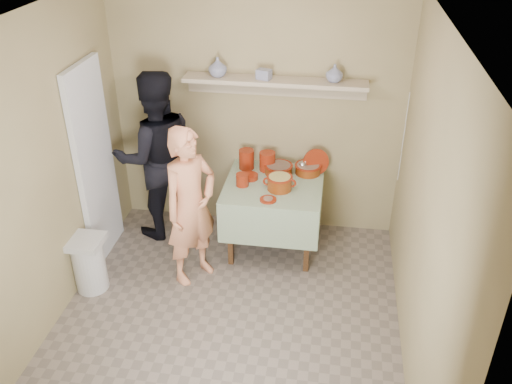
% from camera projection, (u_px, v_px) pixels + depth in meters
% --- Properties ---
extents(ground, '(3.50, 3.50, 0.00)m').
position_uv_depth(ground, '(226.00, 327.00, 4.74)').
color(ground, '#75675C').
rests_on(ground, ground).
extents(tile_panel, '(0.06, 0.70, 2.00)m').
position_uv_depth(tile_panel, '(95.00, 165.00, 5.25)').
color(tile_panel, silver).
rests_on(tile_panel, ground).
extents(plate_stack_a, '(0.16, 0.16, 0.21)m').
position_uv_depth(plate_stack_a, '(246.00, 159.00, 5.64)').
color(plate_stack_a, maroon).
rests_on(plate_stack_a, serving_table).
extents(plate_stack_b, '(0.17, 0.17, 0.20)m').
position_uv_depth(plate_stack_b, '(267.00, 161.00, 5.62)').
color(plate_stack_b, maroon).
rests_on(plate_stack_b, serving_table).
extents(bowl_stack, '(0.13, 0.13, 0.13)m').
position_uv_depth(bowl_stack, '(242.00, 180.00, 5.35)').
color(bowl_stack, maroon).
rests_on(bowl_stack, serving_table).
extents(empty_bowl, '(0.16, 0.16, 0.05)m').
position_uv_depth(empty_bowl, '(250.00, 177.00, 5.49)').
color(empty_bowl, maroon).
rests_on(empty_bowl, serving_table).
extents(propped_lid, '(0.29, 0.19, 0.27)m').
position_uv_depth(propped_lid, '(316.00, 162.00, 5.56)').
color(propped_lid, maroon).
rests_on(propped_lid, serving_table).
extents(vase_right, '(0.21, 0.21, 0.17)m').
position_uv_depth(vase_right, '(335.00, 73.00, 5.13)').
color(vase_right, navy).
rests_on(vase_right, wall_shelf).
extents(vase_left, '(0.21, 0.21, 0.19)m').
position_uv_depth(vase_left, '(218.00, 67.00, 5.27)').
color(vase_left, navy).
rests_on(vase_left, wall_shelf).
extents(ceramic_box, '(0.16, 0.14, 0.10)m').
position_uv_depth(ceramic_box, '(264.00, 74.00, 5.22)').
color(ceramic_box, navy).
rests_on(ceramic_box, wall_shelf).
extents(person_cook, '(0.64, 0.68, 1.57)m').
position_uv_depth(person_cook, '(191.00, 207.00, 4.98)').
color(person_cook, '#E48D62').
rests_on(person_cook, ground).
extents(person_helper, '(1.11, 1.03, 1.82)m').
position_uv_depth(person_helper, '(157.00, 156.00, 5.60)').
color(person_helper, black).
rests_on(person_helper, ground).
extents(room_shell, '(3.04, 3.54, 2.62)m').
position_uv_depth(room_shell, '(220.00, 163.00, 3.94)').
color(room_shell, '#9E8E60').
rests_on(room_shell, ground).
extents(serving_table, '(0.97, 0.97, 0.76)m').
position_uv_depth(serving_table, '(274.00, 193.00, 5.48)').
color(serving_table, '#4C2D16').
rests_on(serving_table, ground).
extents(cazuela_meat_a, '(0.30, 0.30, 0.10)m').
position_uv_depth(cazuela_meat_a, '(278.00, 168.00, 5.57)').
color(cazuela_meat_a, '#622106').
rests_on(cazuela_meat_a, serving_table).
extents(cazuela_meat_b, '(0.28, 0.28, 0.10)m').
position_uv_depth(cazuela_meat_b, '(308.00, 168.00, 5.57)').
color(cazuela_meat_b, '#622106').
rests_on(cazuela_meat_b, serving_table).
extents(ladle, '(0.08, 0.26, 0.19)m').
position_uv_depth(ladle, '(303.00, 165.00, 5.53)').
color(ladle, silver).
rests_on(ladle, cazuela_meat_b).
extents(cazuela_rice, '(0.33, 0.25, 0.14)m').
position_uv_depth(cazuela_rice, '(280.00, 182.00, 5.27)').
color(cazuela_rice, '#622106').
rests_on(cazuela_rice, serving_table).
extents(front_plate, '(0.16, 0.16, 0.03)m').
position_uv_depth(front_plate, '(268.00, 199.00, 5.12)').
color(front_plate, maroon).
rests_on(front_plate, serving_table).
extents(wall_shelf, '(1.80, 0.25, 0.21)m').
position_uv_depth(wall_shelf, '(275.00, 83.00, 5.29)').
color(wall_shelf, tan).
rests_on(wall_shelf, room_shell).
extents(trash_bin, '(0.32, 0.32, 0.56)m').
position_uv_depth(trash_bin, '(89.00, 263.00, 5.06)').
color(trash_bin, silver).
rests_on(trash_bin, ground).
extents(electrical_cord, '(0.01, 0.05, 0.90)m').
position_uv_depth(electrical_cord, '(404.00, 138.00, 5.19)').
color(electrical_cord, silver).
rests_on(electrical_cord, wall_shelf).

